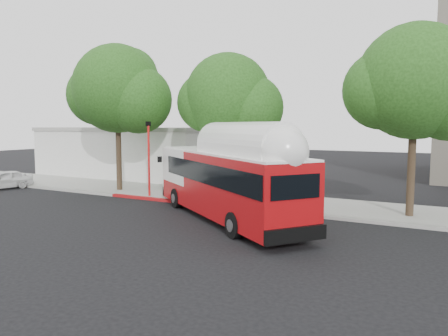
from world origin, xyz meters
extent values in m
plane|color=black|center=(0.00, 0.00, 0.00)|extent=(120.00, 120.00, 0.00)
cube|color=gray|center=(0.00, 6.50, 0.07)|extent=(60.00, 5.00, 0.15)
cube|color=gray|center=(0.00, 3.90, 0.07)|extent=(60.00, 0.30, 0.15)
cube|color=maroon|center=(-3.00, 3.90, 0.08)|extent=(10.00, 0.32, 0.16)
cylinder|color=#2D2116|center=(-9.00, 5.50, 3.04)|extent=(0.36, 0.36, 6.08)
sphere|color=#1D4012|center=(-9.00, 5.50, 6.84)|extent=(5.80, 5.80, 5.80)
sphere|color=#1D4012|center=(-7.41, 5.70, 6.08)|extent=(4.35, 4.35, 4.35)
cylinder|color=#2D2116|center=(-1.00, 6.00, 2.72)|extent=(0.36, 0.36, 5.44)
sphere|color=#1D4012|center=(-1.00, 6.00, 6.12)|extent=(5.00, 5.00, 5.00)
sphere|color=#1D4012|center=(0.38, 6.20, 5.44)|extent=(3.75, 3.75, 3.75)
cylinder|color=#2D2116|center=(9.00, 5.80, 2.88)|extent=(0.36, 0.36, 5.76)
sphere|color=#1D4012|center=(9.00, 5.80, 6.48)|extent=(5.40, 5.40, 5.40)
cube|color=silver|center=(-14.00, 14.00, 2.00)|extent=(16.00, 10.00, 4.00)
cube|color=gray|center=(-14.00, 14.00, 4.10)|extent=(16.20, 10.20, 0.30)
cube|color=#9C0A0E|center=(1.39, 1.35, 1.74)|extent=(10.82, 8.85, 2.80)
cube|color=black|center=(1.78, 1.07, 2.31)|extent=(9.92, 8.21, 0.92)
cube|color=white|center=(1.39, 1.35, 3.17)|extent=(10.78, 8.79, 0.10)
cube|color=white|center=(2.95, 0.21, 3.42)|extent=(6.12, 5.20, 0.53)
cube|color=black|center=(-3.71, 5.08, 0.48)|extent=(1.65, 1.86, 0.06)
imported|color=#24229E|center=(-3.71, 5.08, 0.95)|extent=(1.44, 1.68, 0.87)
imported|color=silver|center=(-17.01, 2.51, 0.66)|extent=(4.13, 2.49, 1.32)
cylinder|color=red|center=(-5.58, 4.39, 2.21)|extent=(0.13, 0.13, 4.43)
cube|color=black|center=(-5.58, 4.39, 4.54)|extent=(0.06, 0.44, 0.28)
camera|label=1|loc=(11.18, -16.47, 4.47)|focal=35.00mm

